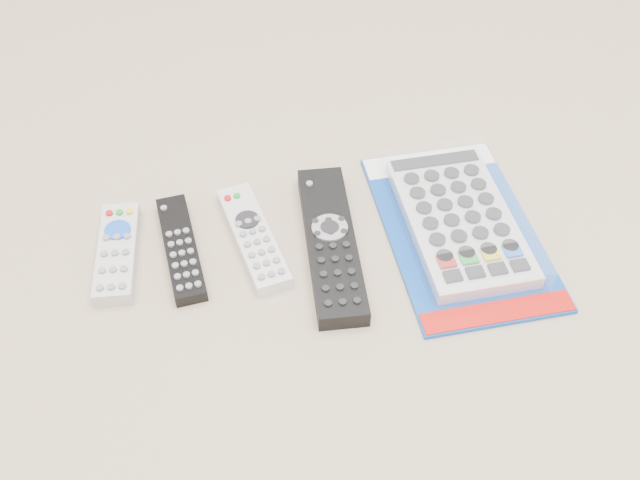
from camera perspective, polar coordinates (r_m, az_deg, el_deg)
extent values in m
plane|color=tan|center=(0.89, -0.29, -1.40)|extent=(5.00, 5.00, 0.00)
cube|color=#B5B5B7|center=(0.91, -15.88, -0.97)|extent=(0.07, 0.16, 0.02)
cylinder|color=blue|center=(0.92, -15.89, 0.79)|extent=(0.04, 0.04, 0.00)
cube|color=black|center=(0.90, -11.07, -0.61)|extent=(0.04, 0.17, 0.02)
cube|color=silver|center=(0.90, -5.38, 0.27)|extent=(0.07, 0.18, 0.02)
cylinder|color=black|center=(0.91, -5.83, 1.64)|extent=(0.03, 0.03, 0.00)
cube|color=black|center=(0.89, 0.87, -0.17)|extent=(0.09, 0.25, 0.02)
cylinder|color=silver|center=(0.89, 0.78, 1.00)|extent=(0.05, 0.05, 0.00)
cube|color=#0E419D|center=(0.93, 11.04, 0.83)|extent=(0.20, 0.31, 0.01)
cube|color=white|center=(1.01, 8.71, 6.22)|extent=(0.18, 0.05, 0.00)
cube|color=#B6120D|center=(0.85, 14.04, -5.60)|extent=(0.18, 0.04, 0.00)
cube|color=silver|center=(0.93, 11.06, 1.55)|extent=(0.14, 0.24, 0.02)
cube|color=white|center=(0.92, 11.13, 1.90)|extent=(0.15, 0.26, 0.04)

